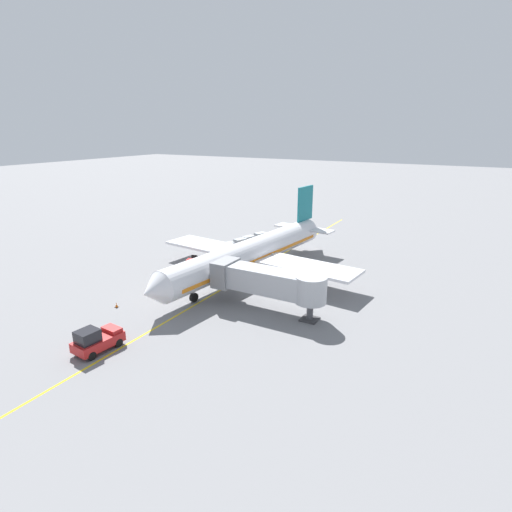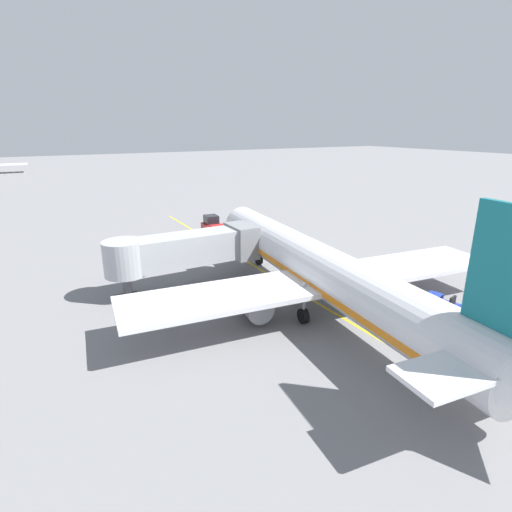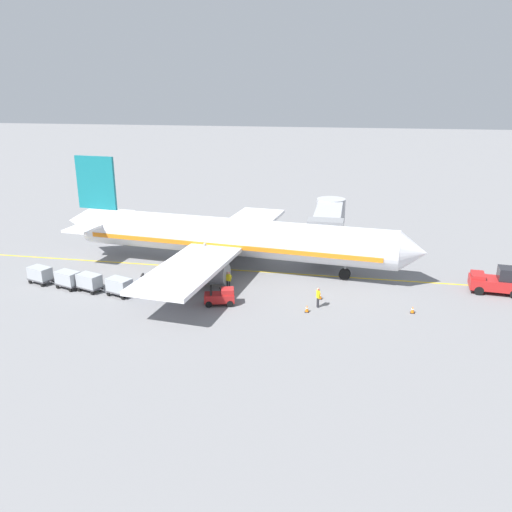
% 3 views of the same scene
% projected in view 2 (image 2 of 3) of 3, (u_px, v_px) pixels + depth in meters
% --- Properties ---
extents(ground_plane, '(400.00, 400.00, 0.00)m').
position_uv_depth(ground_plane, '(334.00, 313.00, 30.93)').
color(ground_plane, slate).
extents(gate_lead_in_line, '(0.24, 80.00, 0.01)m').
position_uv_depth(gate_lead_in_line, '(334.00, 312.00, 30.93)').
color(gate_lead_in_line, gold).
rests_on(gate_lead_in_line, ground).
extents(parked_airliner, '(30.38, 37.35, 10.63)m').
position_uv_depth(parked_airliner, '(320.00, 270.00, 30.73)').
color(parked_airliner, silver).
rests_on(parked_airliner, ground).
extents(jet_bridge, '(13.29, 3.50, 4.98)m').
position_uv_depth(jet_bridge, '(184.00, 250.00, 34.83)').
color(jet_bridge, '#A8AAAF').
rests_on(jet_bridge, ground).
extents(pushback_tractor, '(2.60, 4.58, 2.40)m').
position_uv_depth(pushback_tractor, '(213.00, 226.00, 52.82)').
color(pushback_tractor, '#B21E1E').
rests_on(pushback_tractor, ground).
extents(baggage_tug_lead, '(1.81, 2.72, 1.62)m').
position_uv_depth(baggage_tug_lead, '(389.00, 274.00, 36.95)').
color(baggage_tug_lead, '#B21E1E').
rests_on(baggage_tug_lead, ground).
extents(baggage_tug_trailing, '(1.76, 2.70, 1.62)m').
position_uv_depth(baggage_tug_trailing, '(441.00, 305.00, 30.58)').
color(baggage_tug_trailing, '#1E339E').
rests_on(baggage_tug_trailing, ground).
extents(baggage_cart_front, '(1.95, 2.96, 1.58)m').
position_uv_depth(baggage_cart_front, '(483.00, 310.00, 29.21)').
color(baggage_cart_front, '#4C4C51').
rests_on(baggage_cart_front, ground).
extents(ground_crew_wing_walker, '(0.30, 0.73, 1.69)m').
position_uv_depth(ground_crew_wing_walker, '(362.00, 279.00, 35.14)').
color(ground_crew_wing_walker, '#232328').
rests_on(ground_crew_wing_walker, ground).
extents(ground_crew_loader, '(0.71, 0.35, 1.69)m').
position_uv_depth(ground_crew_loader, '(325.00, 251.00, 43.05)').
color(ground_crew_loader, '#232328').
rests_on(ground_crew_loader, ground).
extents(safety_cone_nose_left, '(0.36, 0.36, 0.59)m').
position_uv_depth(safety_cone_nose_left, '(338.00, 257.00, 43.15)').
color(safety_cone_nose_left, black).
rests_on(safety_cone_nose_left, ground).
extents(safety_cone_nose_right, '(0.36, 0.36, 0.59)m').
position_uv_depth(safety_cone_nose_right, '(311.00, 259.00, 42.48)').
color(safety_cone_nose_right, black).
rests_on(safety_cone_nose_right, ground).
extents(safety_cone_wing_tip, '(0.36, 0.36, 0.59)m').
position_uv_depth(safety_cone_wing_tip, '(284.00, 240.00, 49.44)').
color(safety_cone_wing_tip, black).
rests_on(safety_cone_wing_tip, ground).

